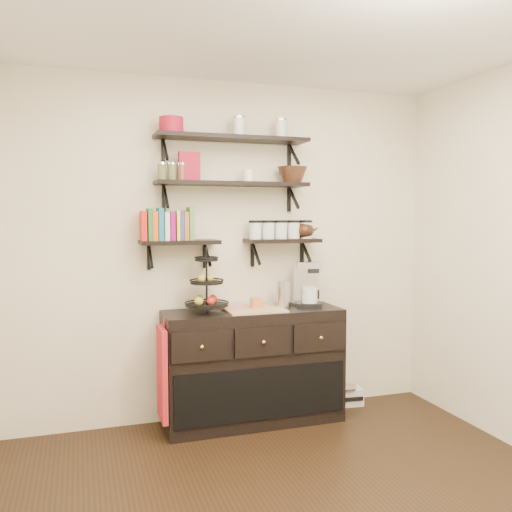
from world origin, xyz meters
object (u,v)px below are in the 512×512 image
Objects in this scene: sideboard at (253,366)px; radio at (346,396)px; fruit_stand at (207,291)px; coffee_maker at (307,285)px.

sideboard is 4.86× the size of radio.
fruit_stand is (-0.37, 0.00, 0.61)m from sideboard.
coffee_maker is 1.08m from radio.
coffee_maker is at bearing 1.48° from fruit_stand.
coffee_maker is 1.28× the size of radio.
radio is (0.88, 0.11, -0.37)m from sideboard.
sideboard is 0.96m from radio.
fruit_stand is at bearing -159.59° from coffee_maker.
sideboard is 0.71m from fruit_stand.
fruit_stand reaches higher than radio.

